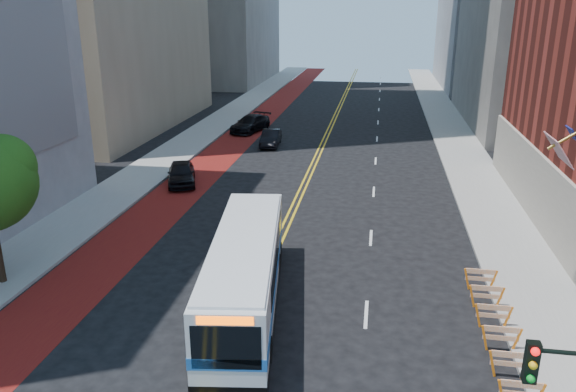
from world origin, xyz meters
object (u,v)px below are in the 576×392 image
at_px(transit_bus, 246,270).
at_px(car_a, 181,173).
at_px(car_b, 271,138).
at_px(car_c, 250,124).

relative_size(transit_bus, car_a, 2.57).
bearing_deg(transit_bus, car_b, 91.32).
distance_m(transit_bus, car_b, 28.27).
height_order(car_a, car_c, car_c).
distance_m(car_b, car_c, 6.43).
xyz_separation_m(transit_bus, car_b, (-4.39, 27.91, -0.94)).
bearing_deg(transit_bus, car_c, 95.05).
xyz_separation_m(car_a, car_b, (3.98, 12.11, -0.07)).
height_order(transit_bus, car_a, transit_bus).
relative_size(transit_bus, car_b, 2.72).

